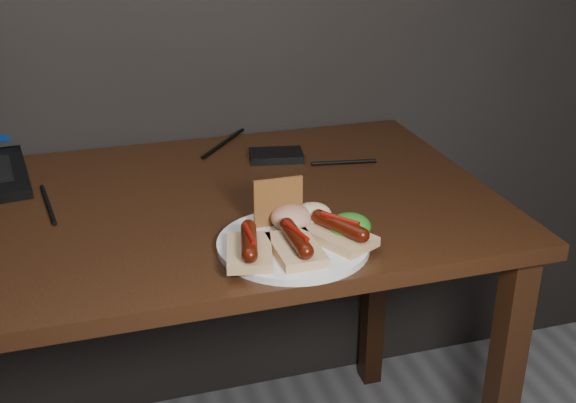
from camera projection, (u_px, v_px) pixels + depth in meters
The scene contains 11 objects.
desk at pixel (126, 253), 1.35m from camera, with size 1.40×0.70×0.75m.
hard_drive at pixel (276, 156), 1.55m from camera, with size 0.11×0.07×0.02m, color black.
desk_cables at pixel (123, 180), 1.44m from camera, with size 1.04×0.42×0.01m.
plate at pixel (293, 244), 1.18m from camera, with size 0.25×0.25×0.01m, color white.
bread_sausage_left at pixel (249, 247), 1.13m from camera, with size 0.09×0.13×0.04m.
bread_sausage_center at pixel (296, 244), 1.13m from camera, with size 0.07×0.12×0.04m.
bread_sausage_right at pixel (340, 232), 1.17m from camera, with size 0.11×0.13×0.04m.
crispbread at pixel (278, 202), 1.22m from camera, with size 0.09×0.01×0.09m, color #A05D2C.
salad_greens at pixel (350, 226), 1.19m from camera, with size 0.07×0.07×0.04m, color #175F13.
salsa_mound at pixel (292, 217), 1.22m from camera, with size 0.07×0.07×0.04m, color maroon.
coleslaw_mound at pixel (313, 214), 1.23m from camera, with size 0.06×0.06×0.04m, color #EFE9CE.
Camera 1 is at (-0.05, 0.15, 1.31)m, focal length 45.00 mm.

